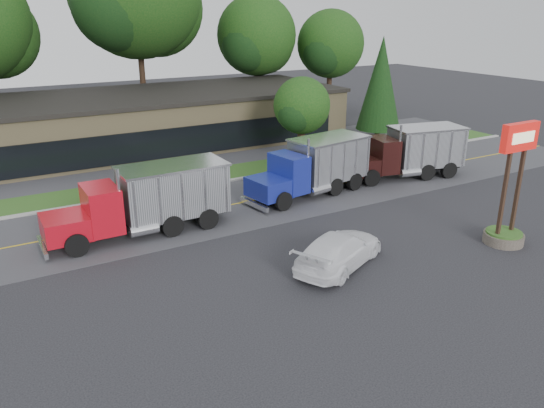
{
  "coord_description": "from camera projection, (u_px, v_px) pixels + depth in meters",
  "views": [
    {
      "loc": [
        -11.19,
        -17.45,
        10.75
      ],
      "look_at": [
        0.98,
        3.7,
        1.8
      ],
      "focal_mm": 35.0,
      "sensor_mm": 36.0,
      "label": 1
    }
  ],
  "objects": [
    {
      "name": "dump_truck_red",
      "position": [
        150.0,
        198.0,
        26.75
      ],
      "size": [
        9.38,
        2.7,
        3.36
      ],
      "rotation": [
        0.0,
        0.0,
        3.15
      ],
      "color": "black",
      "rests_on": "ground"
    },
    {
      "name": "bilo_sign",
      "position": [
        509.0,
        204.0,
        25.33
      ],
      "size": [
        2.2,
        1.9,
        5.95
      ],
      "color": "#6B6054",
      "rests_on": "ground"
    },
    {
      "name": "dump_truck_blue",
      "position": [
        315.0,
        165.0,
        32.49
      ],
      "size": [
        8.51,
        3.78,
        3.36
      ],
      "rotation": [
        0.0,
        0.0,
        3.29
      ],
      "color": "black",
      "rests_on": "ground"
    },
    {
      "name": "curb",
      "position": [
        185.0,
        189.0,
        33.88
      ],
      "size": [
        60.0,
        0.3,
        0.12
      ],
      "primitive_type": "cube",
      "color": "#9E9E99",
      "rests_on": "ground"
    },
    {
      "name": "grass_verge",
      "position": [
        175.0,
        181.0,
        35.34
      ],
      "size": [
        60.0,
        3.4,
        0.03
      ],
      "primitive_type": "cube",
      "color": "#2D4E1A",
      "rests_on": "ground"
    },
    {
      "name": "tree_verge",
      "position": [
        302.0,
        108.0,
        38.73
      ],
      "size": [
        4.41,
        4.15,
        6.29
      ],
      "color": "#382619",
      "rests_on": "ground"
    },
    {
      "name": "center_line",
      "position": [
        211.0,
        209.0,
        30.46
      ],
      "size": [
        60.0,
        0.12,
        0.01
      ],
      "primitive_type": "cube",
      "color": "gold",
      "rests_on": "ground"
    },
    {
      "name": "dump_truck_maroon",
      "position": [
        411.0,
        151.0,
        35.77
      ],
      "size": [
        8.5,
        4.21,
        3.36
      ],
      "rotation": [
        0.0,
        0.0,
        2.93
      ],
      "color": "black",
      "rests_on": "ground"
    },
    {
      "name": "road",
      "position": [
        211.0,
        209.0,
        30.46
      ],
      "size": [
        60.0,
        8.0,
        0.02
      ],
      "primitive_type": "cube",
      "color": "#4E4E53",
      "rests_on": "ground"
    },
    {
      "name": "tree_far_e",
      "position": [
        331.0,
        47.0,
        57.33
      ],
      "size": [
        7.67,
        7.21,
        10.93
      ],
      "color": "#382619",
      "rests_on": "ground"
    },
    {
      "name": "rally_car",
      "position": [
        339.0,
        250.0,
        23.42
      ],
      "size": [
        5.76,
        4.23,
        1.55
      ],
      "primitive_type": "imported",
      "rotation": [
        0.0,
        0.0,
        2.01
      ],
      "color": "white",
      "rests_on": "ground"
    },
    {
      "name": "far_parking",
      "position": [
        151.0,
        164.0,
        39.41
      ],
      "size": [
        60.0,
        7.0,
        0.02
      ],
      "primitive_type": "cube",
      "color": "#4E4E53",
      "rests_on": "ground"
    },
    {
      "name": "ground",
      "position": [
        295.0,
        272.0,
        23.14
      ],
      "size": [
        140.0,
        140.0,
        0.0
      ],
      "primitive_type": "plane",
      "color": "#37373C",
      "rests_on": "ground"
    },
    {
      "name": "tree_far_d",
      "position": [
        257.0,
        39.0,
        54.91
      ],
      "size": [
        8.68,
        8.17,
        12.39
      ],
      "color": "#382619",
      "rests_on": "ground"
    },
    {
      "name": "evergreen_right",
      "position": [
        381.0,
        84.0,
        45.5
      ],
      "size": [
        3.86,
        3.86,
        8.76
      ],
      "color": "#382619",
      "rests_on": "ground"
    },
    {
      "name": "strip_mall",
      "position": [
        150.0,
        121.0,
        44.54
      ],
      "size": [
        32.0,
        12.0,
        4.0
      ],
      "primitive_type": "cube",
      "color": "#9D8A60",
      "rests_on": "ground"
    }
  ]
}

